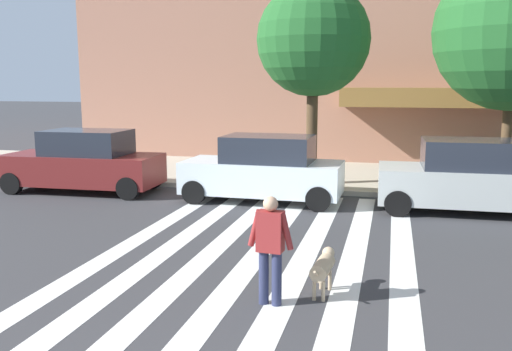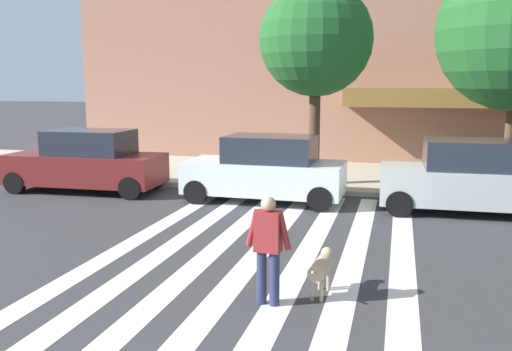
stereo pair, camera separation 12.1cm
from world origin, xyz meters
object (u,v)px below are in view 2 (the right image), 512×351
Objects in this scene: parked_car_third_in_line at (476,177)px; pedestrian_dog_walker at (268,244)px; street_tree_nearest at (316,40)px; parked_car_behind_first at (266,170)px; dog_on_leash at (322,267)px; parked_car_near_curb at (87,162)px.

pedestrian_dog_walker is at bearing -117.93° from parked_car_third_in_line.
parked_car_behind_first is at bearing -114.70° from street_tree_nearest.
pedestrian_dog_walker is at bearing -75.88° from parked_car_behind_first.
parked_car_third_in_line is 0.75× the size of street_tree_nearest.
dog_on_leash is at bearing -115.11° from parked_car_third_in_line.
parked_car_near_curb is at bearing 179.98° from parked_car_behind_first.
dog_on_leash is (2.46, -6.35, -0.45)m from parked_car_behind_first.
parked_car_near_curb is at bearing -161.82° from street_tree_nearest.
parked_car_near_curb reaches higher than parked_car_behind_first.
dog_on_leash is (1.46, -8.52, -4.08)m from street_tree_nearest.
street_tree_nearest is at bearing 65.30° from parked_car_behind_first.
parked_car_third_in_line is 2.80× the size of pedestrian_dog_walker.
parked_car_near_curb is at bearing 180.00° from parked_car_third_in_line.
parked_car_behind_first is (5.60, -0.00, -0.00)m from parked_car_near_curb.
pedestrian_dog_walker is at bearing -139.80° from dog_on_leash.
dog_on_leash is at bearing 40.20° from pedestrian_dog_walker.
parked_car_near_curb is 0.78× the size of street_tree_nearest.
parked_car_third_in_line is (11.03, -0.00, 0.02)m from parked_car_near_curb.
parked_car_near_curb reaches higher than pedestrian_dog_walker.
parked_car_near_curb is 1.08× the size of parked_car_behind_first.
parked_car_near_curb is 10.27m from dog_on_leash.
dog_on_leash is (8.06, -6.35, -0.45)m from parked_car_near_curb.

